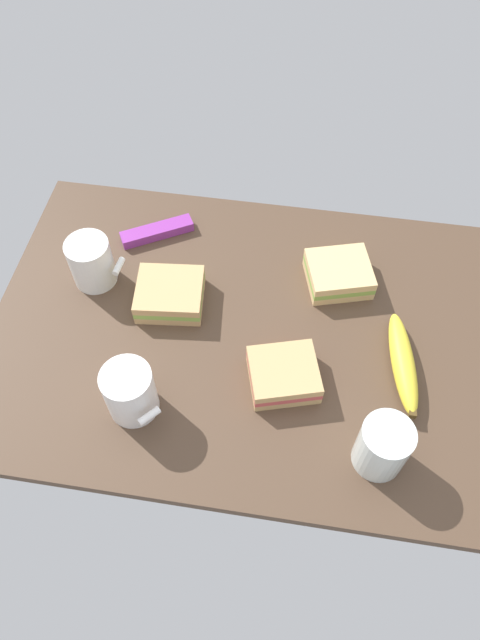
% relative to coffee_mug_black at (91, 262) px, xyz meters
% --- Properties ---
extents(tabletop, '(0.90, 0.64, 0.02)m').
position_rel_coffee_mug_black_xyz_m(tabletop, '(-0.29, 0.07, -0.06)').
color(tabletop, '#4C3828').
rests_on(tabletop, ground).
extents(coffee_mug_black, '(0.10, 0.08, 0.10)m').
position_rel_coffee_mug_black_xyz_m(coffee_mug_black, '(0.00, 0.00, 0.00)').
color(coffee_mug_black, white).
rests_on(coffee_mug_black, tabletop).
extents(coffee_mug_milky, '(0.10, 0.10, 0.10)m').
position_rel_coffee_mug_black_xyz_m(coffee_mug_milky, '(-0.14, 0.25, 0.00)').
color(coffee_mug_milky, white).
rests_on(coffee_mug_milky, tabletop).
extents(sandwich_main, '(0.14, 0.13, 0.04)m').
position_rel_coffee_mug_black_xyz_m(sandwich_main, '(-0.45, -0.06, -0.03)').
color(sandwich_main, '#DBB77A').
rests_on(sandwich_main, tabletop).
extents(sandwich_side, '(0.14, 0.13, 0.04)m').
position_rel_coffee_mug_black_xyz_m(sandwich_side, '(-0.38, 0.17, -0.03)').
color(sandwich_side, tan).
rests_on(sandwich_side, tabletop).
extents(sandwich_extra, '(0.13, 0.12, 0.04)m').
position_rel_coffee_mug_black_xyz_m(sandwich_extra, '(-0.15, 0.03, -0.03)').
color(sandwich_extra, tan).
rests_on(sandwich_extra, tabletop).
extents(glass_of_milk, '(0.08, 0.08, 0.10)m').
position_rel_coffee_mug_black_xyz_m(glass_of_milk, '(-0.54, 0.28, -0.01)').
color(glass_of_milk, silver).
rests_on(glass_of_milk, tabletop).
extents(banana, '(0.07, 0.20, 0.04)m').
position_rel_coffee_mug_black_xyz_m(banana, '(-0.57, 0.11, -0.03)').
color(banana, yellow).
rests_on(banana, tabletop).
extents(snack_bar, '(0.14, 0.10, 0.02)m').
position_rel_coffee_mug_black_xyz_m(snack_bar, '(-0.09, -0.13, -0.04)').
color(snack_bar, purple).
rests_on(snack_bar, tabletop).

